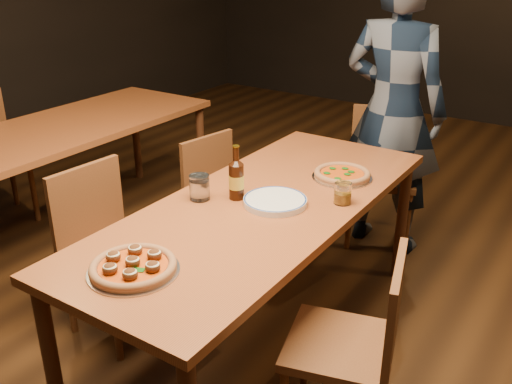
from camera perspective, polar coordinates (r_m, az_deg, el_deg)
The scene contains 14 objects.
ground at distance 2.94m, azimuth 0.56°, elevation -14.48°, with size 9.00×9.00×0.00m, color black.
table_main at distance 2.58m, azimuth 0.62°, elevation -2.52°, with size 0.80×2.00×0.75m.
table_left at distance 3.88m, azimuth -18.47°, elevation 5.38°, with size 0.80×2.00×0.75m.
chair_main_nw at distance 2.86m, azimuth -13.78°, elevation -5.86°, with size 0.41×0.41×0.88m, color brown, non-canonical shape.
chair_main_sw at distance 3.32m, azimuth -2.67°, elevation -1.29°, with size 0.39×0.39×0.83m, color brown, non-canonical shape.
chair_main_e at distance 2.25m, azimuth 8.39°, elevation -14.80°, with size 0.39×0.39×0.85m, color brown, non-canonical shape.
chair_end at distance 3.73m, azimuth 12.40°, elevation 1.57°, with size 0.42×0.42×0.90m, color brown, non-canonical shape.
pizza_meatball at distance 2.06m, azimuth -12.19°, elevation -7.27°, with size 0.33×0.33×0.06m.
pizza_margherita at distance 2.84m, azimuth 8.61°, elevation 1.76°, with size 0.30×0.30×0.04m.
plate_stack at distance 2.52m, azimuth 1.92°, elevation -0.95°, with size 0.28×0.28×0.03m, color white.
beer_bottle at distance 2.55m, azimuth -1.98°, elevation 1.18°, with size 0.07×0.07×0.25m.
water_glass at distance 2.57m, azimuth -5.67°, elevation 0.47°, with size 0.09×0.09×0.11m, color white.
amber_glass at distance 2.55m, azimuth 8.67°, elevation -0.12°, with size 0.08×0.08×0.10m, color #AA6713.
diner at distance 3.56m, azimuth 13.58°, elevation 7.88°, with size 0.65×0.42×1.77m, color black.
Camera 1 is at (1.26, -1.94, 1.81)m, focal length 40.00 mm.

